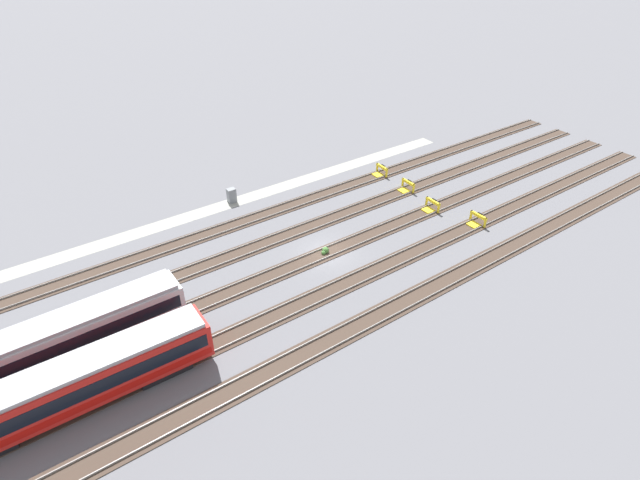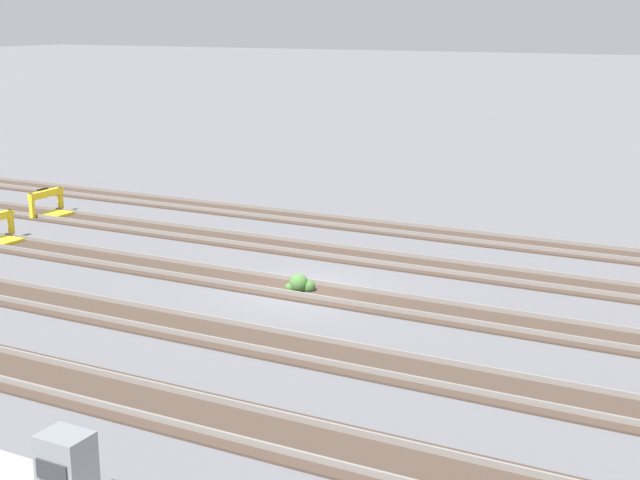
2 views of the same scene
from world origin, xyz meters
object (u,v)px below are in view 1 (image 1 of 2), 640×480
(electrical_cabinet, at_px, (232,195))
(subway_car_front_row_leftmost, at_px, (56,341))
(bumper_stop_nearest_track, at_px, (380,171))
(subway_car_front_row_right_inner, at_px, (72,386))
(weed_clump, at_px, (325,251))
(bumper_stop_far_inner_track, at_px, (476,220))
(bumper_stop_middle_track, at_px, (431,206))
(bumper_stop_near_inner_track, at_px, (406,187))

(electrical_cabinet, bearing_deg, subway_car_front_row_leftmost, 34.08)
(bumper_stop_nearest_track, bearing_deg, subway_car_front_row_leftmost, 13.84)
(bumper_stop_nearest_track, bearing_deg, electrical_cabinet, -14.17)
(subway_car_front_row_right_inner, relative_size, bumper_stop_nearest_track, 8.98)
(subway_car_front_row_leftmost, bearing_deg, weed_clump, -179.82)
(bumper_stop_nearest_track, xyz_separation_m, bumper_stop_far_inner_track, (-0.79, 14.05, 0.00))
(subway_car_front_row_leftmost, distance_m, electrical_cabinet, 24.56)
(electrical_cabinet, bearing_deg, bumper_stop_far_inner_track, 134.75)
(subway_car_front_row_leftmost, bearing_deg, bumper_stop_middle_track, 179.93)
(subway_car_front_row_leftmost, distance_m, bumper_stop_far_inner_track, 38.95)
(weed_clump, bearing_deg, subway_car_front_row_right_inner, 11.73)
(weed_clump, bearing_deg, bumper_stop_near_inner_track, -162.63)
(bumper_stop_nearest_track, xyz_separation_m, bumper_stop_near_inner_track, (0.11, 4.69, 0.00))
(bumper_stop_nearest_track, distance_m, bumper_stop_near_inner_track, 4.69)
(bumper_stop_middle_track, relative_size, bumper_stop_far_inner_track, 1.00)
(bumper_stop_middle_track, bearing_deg, electrical_cabinet, -39.76)
(bumper_stop_nearest_track, relative_size, bumper_stop_near_inner_track, 1.00)
(subway_car_front_row_right_inner, distance_m, bumper_stop_far_inner_track, 38.66)
(subway_car_front_row_right_inner, xyz_separation_m, weed_clump, (-23.15, -4.81, -1.80))
(electrical_cabinet, height_order, weed_clump, electrical_cabinet)
(bumper_stop_middle_track, xyz_separation_m, electrical_cabinet, (16.57, -13.79, 0.29))
(bumper_stop_far_inner_track, relative_size, electrical_cabinet, 1.25)
(subway_car_front_row_leftmost, relative_size, bumper_stop_middle_track, 9.00)
(bumper_stop_nearest_track, height_order, bumper_stop_near_inner_track, same)
(electrical_cabinet, bearing_deg, weed_clump, 101.72)
(bumper_stop_middle_track, bearing_deg, bumper_stop_far_inner_track, 110.40)
(subway_car_front_row_leftmost, xyz_separation_m, electrical_cabinet, (-20.31, -13.74, -1.24))
(bumper_stop_near_inner_track, relative_size, bumper_stop_middle_track, 1.00)
(subway_car_front_row_leftmost, bearing_deg, bumper_stop_near_inner_track, -173.00)
(bumper_stop_near_inner_track, xyz_separation_m, electrical_cabinet, (17.42, -9.11, 0.29))
(bumper_stop_nearest_track, bearing_deg, bumper_stop_far_inner_track, 93.22)
(bumper_stop_middle_track, xyz_separation_m, bumper_stop_far_inner_track, (-1.74, 4.69, 0.00))
(bumper_stop_nearest_track, height_order, bumper_stop_middle_track, same)
(subway_car_front_row_leftmost, height_order, weed_clump, subway_car_front_row_leftmost)
(bumper_stop_near_inner_track, height_order, electrical_cabinet, electrical_cabinet)
(subway_car_front_row_right_inner, height_order, weed_clump, subway_car_front_row_right_inner)
(subway_car_front_row_right_inner, height_order, bumper_stop_nearest_track, subway_car_front_row_right_inner)
(subway_car_front_row_leftmost, distance_m, bumper_stop_middle_track, 36.92)
(subway_car_front_row_right_inner, relative_size, electrical_cabinet, 11.27)
(electrical_cabinet, bearing_deg, bumper_stop_middle_track, 140.24)
(subway_car_front_row_right_inner, relative_size, bumper_stop_far_inner_track, 9.00)
(bumper_stop_far_inner_track, distance_m, electrical_cabinet, 26.02)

